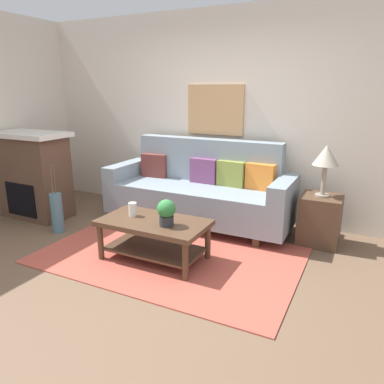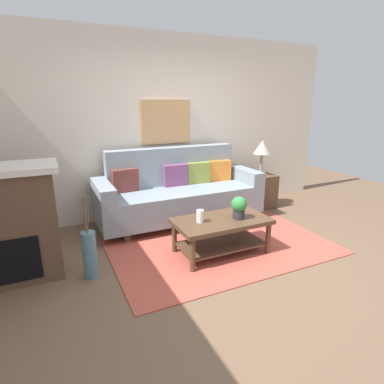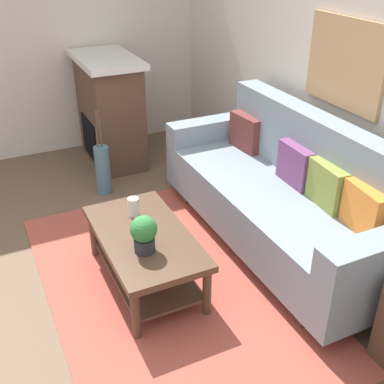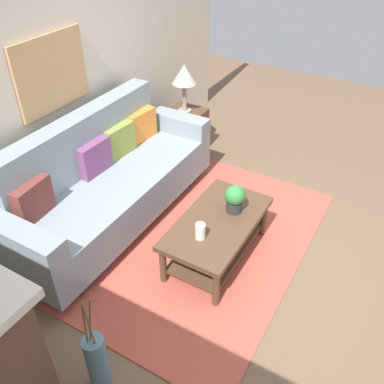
{
  "view_description": "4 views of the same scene",
  "coord_description": "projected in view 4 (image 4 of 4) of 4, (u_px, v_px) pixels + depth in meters",
  "views": [
    {
      "loc": [
        1.79,
        -2.56,
        1.71
      ],
      "look_at": [
        -0.01,
        1.04,
        0.56
      ],
      "focal_mm": 34.09,
      "sensor_mm": 36.0,
      "label": 1
    },
    {
      "loc": [
        -1.85,
        -2.56,
        1.74
      ],
      "look_at": [
        -0.27,
        0.79,
        0.66
      ],
      "focal_mm": 29.33,
      "sensor_mm": 36.0,
      "label": 2
    },
    {
      "loc": [
        2.57,
        -0.54,
        2.31
      ],
      "look_at": [
        -0.06,
        0.71,
        0.7
      ],
      "focal_mm": 44.76,
      "sensor_mm": 36.0,
      "label": 3
    },
    {
      "loc": [
        -2.57,
        -0.83,
        2.76
      ],
      "look_at": [
        0.11,
        0.72,
        0.46
      ],
      "focal_mm": 38.98,
      "sensor_mm": 36.0,
      "label": 4
    }
  ],
  "objects": [
    {
      "name": "throw_pillow_orange",
      "position": [
        141.0,
        125.0,
        4.45
      ],
      "size": [
        0.37,
        0.16,
        0.32
      ],
      "primitive_type": "cube",
      "rotation": [
        0.0,
        0.0,
        -0.12
      ],
      "color": "orange",
      "rests_on": "couch"
    },
    {
      "name": "floor_vase_branch_a",
      "position": [
        90.0,
        320.0,
        2.48
      ],
      "size": [
        0.05,
        0.04,
        0.36
      ],
      "primitive_type": "cylinder",
      "rotation": [
        0.08,
        0.11,
        0.0
      ],
      "color": "brown",
      "rests_on": "floor_vase"
    },
    {
      "name": "throw_pillow_maroon",
      "position": [
        33.0,
        200.0,
        3.4
      ],
      "size": [
        0.37,
        0.15,
        0.32
      ],
      "primitive_type": "cube",
      "rotation": [
        0.0,
        0.0,
        0.1
      ],
      "color": "brown",
      "rests_on": "couch"
    },
    {
      "name": "side_table",
      "position": [
        185.0,
        132.0,
        5.16
      ],
      "size": [
        0.44,
        0.44,
        0.56
      ],
      "primitive_type": "cube",
      "color": "#513826",
      "rests_on": "ground_plane"
    },
    {
      "name": "throw_pillow_plum",
      "position": [
        94.0,
        158.0,
        3.93
      ],
      "size": [
        0.36,
        0.13,
        0.32
      ],
      "primitive_type": "cube",
      "rotation": [
        0.0,
        0.0,
        -0.03
      ],
      "color": "#7A4270",
      "rests_on": "couch"
    },
    {
      "name": "framed_painting",
      "position": [
        52.0,
        73.0,
        3.61
      ],
      "size": [
        0.79,
        0.03,
        0.65
      ],
      "primitive_type": "cube",
      "color": "tan"
    },
    {
      "name": "potted_plant_tabletop",
      "position": [
        235.0,
        198.0,
        3.6
      ],
      "size": [
        0.18,
        0.18,
        0.26
      ],
      "color": "#2D2D33",
      "rests_on": "coffee_table"
    },
    {
      "name": "floor_vase_branch_c",
      "position": [
        89.0,
        325.0,
        2.45
      ],
      "size": [
        0.02,
        0.03,
        0.36
      ],
      "primitive_type": "cylinder",
      "rotation": [
        -0.05,
        -0.02,
        0.0
      ],
      "color": "brown",
      "rests_on": "floor_vase"
    },
    {
      "name": "table_lamp",
      "position": [
        184.0,
        76.0,
        4.74
      ],
      "size": [
        0.28,
        0.28,
        0.57
      ],
      "color": "gray",
      "rests_on": "side_table"
    },
    {
      "name": "throw_pillow_olive",
      "position": [
        119.0,
        140.0,
        4.19
      ],
      "size": [
        0.37,
        0.15,
        0.32
      ],
      "primitive_type": "cube",
      "rotation": [
        0.0,
        0.0,
        -0.09
      ],
      "color": "olive",
      "rests_on": "couch"
    },
    {
      "name": "area_rug",
      "position": [
        207.0,
        243.0,
        3.96
      ],
      "size": [
        2.67,
        1.7,
        0.01
      ],
      "primitive_type": "cube",
      "color": "#B24C3D",
      "rests_on": "ground_plane"
    },
    {
      "name": "floor_vase_branch_b",
      "position": [
        84.0,
        322.0,
        2.46
      ],
      "size": [
        0.03,
        0.02,
        0.36
      ],
      "primitive_type": "cylinder",
      "rotation": [
        0.03,
        0.05,
        0.0
      ],
      "color": "brown",
      "rests_on": "floor_vase"
    },
    {
      "name": "couch",
      "position": [
        108.0,
        183.0,
        4.03
      ],
      "size": [
        2.38,
        0.84,
        1.08
      ],
      "color": "gray",
      "rests_on": "ground_plane"
    },
    {
      "name": "floor_vase",
      "position": [
        98.0,
        363.0,
        2.72
      ],
      "size": [
        0.14,
        0.14,
        0.49
      ],
      "primitive_type": "cylinder",
      "color": "slate",
      "rests_on": "ground_plane"
    },
    {
      "name": "coffee_table",
      "position": [
        217.0,
        230.0,
        3.65
      ],
      "size": [
        1.1,
        0.6,
        0.43
      ],
      "color": "#513826",
      "rests_on": "ground_plane"
    },
    {
      "name": "ground_plane",
      "position": [
        255.0,
        263.0,
        3.76
      ],
      "size": [
        9.63,
        9.63,
        0.0
      ],
      "primitive_type": "plane",
      "color": "brown"
    },
    {
      "name": "wall_back",
      "position": [
        59.0,
        76.0,
        3.79
      ],
      "size": [
        5.63,
        0.1,
        2.7
      ],
      "primitive_type": "cube",
      "color": "beige",
      "rests_on": "ground_plane"
    },
    {
      "name": "tabletop_vase",
      "position": [
        200.0,
        231.0,
        3.36
      ],
      "size": [
        0.08,
        0.08,
        0.14
      ],
      "primitive_type": "cylinder",
      "color": "white",
      "rests_on": "coffee_table"
    }
  ]
}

